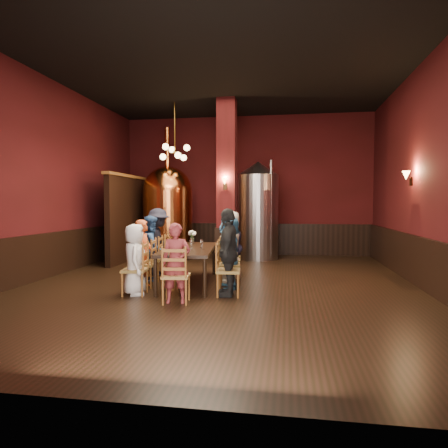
% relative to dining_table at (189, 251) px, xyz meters
% --- Properties ---
extents(room, '(10.00, 10.02, 4.50)m').
position_rel_dining_table_xyz_m(room, '(0.65, 0.14, 1.56)').
color(room, black).
rests_on(room, ground).
extents(wainscot_right, '(0.08, 9.90, 1.00)m').
position_rel_dining_table_xyz_m(wainscot_right, '(4.61, 0.14, -0.19)').
color(wainscot_right, black).
rests_on(wainscot_right, ground).
extents(wainscot_back, '(7.90, 0.08, 1.00)m').
position_rel_dining_table_xyz_m(wainscot_back, '(0.65, 5.10, -0.19)').
color(wainscot_back, black).
rests_on(wainscot_back, ground).
extents(wainscot_left, '(0.08, 9.90, 1.00)m').
position_rel_dining_table_xyz_m(wainscot_left, '(-3.31, 0.14, -0.19)').
color(wainscot_left, black).
rests_on(wainscot_left, ground).
extents(column, '(0.58, 0.58, 4.50)m').
position_rel_dining_table_xyz_m(column, '(0.35, 2.94, 1.56)').
color(column, '#490F12').
rests_on(column, ground).
extents(partition, '(0.22, 3.50, 2.40)m').
position_rel_dining_table_xyz_m(partition, '(-2.55, 3.34, 0.51)').
color(partition, black).
rests_on(partition, ground).
extents(pendant_cluster, '(0.90, 0.90, 1.70)m').
position_rel_dining_table_xyz_m(pendant_cluster, '(-1.15, 3.04, 2.41)').
color(pendant_cluster, '#A57226').
rests_on(pendant_cluster, room).
extents(sconce_wall, '(0.20, 0.20, 0.36)m').
position_rel_dining_table_xyz_m(sconce_wall, '(4.55, 0.94, 1.51)').
color(sconce_wall, black).
rests_on(sconce_wall, room).
extents(sconce_column, '(0.20, 0.20, 0.36)m').
position_rel_dining_table_xyz_m(sconce_column, '(0.35, 2.64, 1.51)').
color(sconce_column, black).
rests_on(sconce_column, column).
extents(dining_table, '(1.26, 2.50, 0.75)m').
position_rel_dining_table_xyz_m(dining_table, '(0.00, 0.00, 0.00)').
color(dining_table, black).
rests_on(dining_table, ground).
extents(chair_0, '(0.51, 0.51, 0.92)m').
position_rel_dining_table_xyz_m(chair_0, '(-0.73, -1.09, -0.23)').
color(chair_0, '#996427').
rests_on(chair_0, ground).
extents(person_0, '(0.61, 0.74, 1.29)m').
position_rel_dining_table_xyz_m(person_0, '(-0.73, -1.09, -0.04)').
color(person_0, white).
rests_on(person_0, ground).
extents(chair_1, '(0.51, 0.51, 0.92)m').
position_rel_dining_table_xyz_m(chair_1, '(-0.81, -0.42, -0.23)').
color(chair_1, '#996427').
rests_on(chair_1, ground).
extents(person_1, '(0.34, 0.50, 1.34)m').
position_rel_dining_table_xyz_m(person_1, '(-0.81, -0.42, -0.02)').
color(person_1, '#C14A21').
rests_on(person_1, ground).
extents(chair_2, '(0.51, 0.51, 0.92)m').
position_rel_dining_table_xyz_m(chair_2, '(-0.88, 0.23, -0.23)').
color(chair_2, '#996427').
rests_on(chair_2, ground).
extents(person_2, '(0.51, 0.75, 1.40)m').
position_rel_dining_table_xyz_m(person_2, '(-0.88, 0.23, 0.01)').
color(person_2, navy).
rests_on(person_2, ground).
extents(chair_3, '(0.51, 0.51, 0.92)m').
position_rel_dining_table_xyz_m(chair_3, '(-0.96, 0.90, -0.23)').
color(chair_3, '#996427').
rests_on(chair_3, ground).
extents(person_3, '(0.64, 1.04, 1.55)m').
position_rel_dining_table_xyz_m(person_3, '(-0.96, 0.90, 0.09)').
color(person_3, black).
rests_on(person_3, ground).
extents(chair_4, '(0.51, 0.51, 0.92)m').
position_rel_dining_table_xyz_m(chair_4, '(0.96, -0.90, -0.23)').
color(chair_4, '#996427').
rests_on(chair_4, ground).
extents(person_4, '(0.41, 0.93, 1.58)m').
position_rel_dining_table_xyz_m(person_4, '(0.96, -0.90, 0.10)').
color(person_4, black).
rests_on(person_4, ground).
extents(chair_5, '(0.51, 0.51, 0.92)m').
position_rel_dining_table_xyz_m(chair_5, '(0.88, -0.23, -0.23)').
color(chair_5, '#996427').
rests_on(chair_5, ground).
extents(person_5, '(0.73, 1.38, 1.42)m').
position_rel_dining_table_xyz_m(person_5, '(0.88, -0.23, 0.02)').
color(person_5, teal).
rests_on(person_5, ground).
extents(chair_6, '(0.51, 0.51, 0.92)m').
position_rel_dining_table_xyz_m(chair_6, '(0.81, 0.42, -0.23)').
color(chair_6, '#996427').
rests_on(chair_6, ground).
extents(person_6, '(0.67, 0.84, 1.51)m').
position_rel_dining_table_xyz_m(person_6, '(0.81, 0.42, 0.07)').
color(person_6, beige).
rests_on(person_6, ground).
extents(chair_7, '(0.51, 0.51, 0.92)m').
position_rel_dining_table_xyz_m(chair_7, '(0.73, 1.09, -0.23)').
color(chair_7, '#996427').
rests_on(chair_7, ground).
extents(person_7, '(0.35, 0.67, 1.37)m').
position_rel_dining_table_xyz_m(person_7, '(0.73, 1.09, -0.00)').
color(person_7, black).
rests_on(person_7, ground).
extents(chair_8, '(0.51, 0.51, 0.92)m').
position_rel_dining_table_xyz_m(chair_8, '(0.17, -1.54, -0.23)').
color(chair_8, '#996427').
rests_on(chair_8, ground).
extents(person_8, '(0.53, 0.39, 1.34)m').
position_rel_dining_table_xyz_m(person_8, '(0.17, -1.54, -0.02)').
color(person_8, maroon).
rests_on(person_8, ground).
extents(copper_kettle, '(1.95, 1.95, 3.92)m').
position_rel_dining_table_xyz_m(copper_kettle, '(-1.58, 3.70, 0.74)').
color(copper_kettle, black).
rests_on(copper_kettle, ground).
extents(steel_vessel, '(1.54, 1.54, 2.90)m').
position_rel_dining_table_xyz_m(steel_vessel, '(1.13, 3.96, 0.76)').
color(steel_vessel, '#B2B2B7').
rests_on(steel_vessel, ground).
extents(rose_vase, '(0.18, 0.18, 0.31)m').
position_rel_dining_table_xyz_m(rose_vase, '(-0.11, 0.78, 0.27)').
color(rose_vase, white).
rests_on(rose_vase, dining_table).
extents(wine_glass_0, '(0.07, 0.07, 0.17)m').
position_rel_dining_table_xyz_m(wine_glass_0, '(-0.29, 0.14, 0.15)').
color(wine_glass_0, white).
rests_on(wine_glass_0, dining_table).
extents(wine_glass_1, '(0.07, 0.07, 0.17)m').
position_rel_dining_table_xyz_m(wine_glass_1, '(0.33, -0.21, 0.15)').
color(wine_glass_1, white).
rests_on(wine_glass_1, dining_table).
extents(wine_glass_2, '(0.07, 0.07, 0.17)m').
position_rel_dining_table_xyz_m(wine_glass_2, '(-0.21, -0.73, 0.15)').
color(wine_glass_2, white).
rests_on(wine_glass_2, dining_table).
extents(wine_glass_3, '(0.07, 0.07, 0.17)m').
position_rel_dining_table_xyz_m(wine_glass_3, '(0.10, -0.21, 0.15)').
color(wine_glass_3, white).
rests_on(wine_glass_3, dining_table).
extents(wine_glass_4, '(0.07, 0.07, 0.17)m').
position_rel_dining_table_xyz_m(wine_glass_4, '(0.00, 0.23, 0.15)').
color(wine_glass_4, white).
rests_on(wine_glass_4, dining_table).
extents(wine_glass_5, '(0.07, 0.07, 0.17)m').
position_rel_dining_table_xyz_m(wine_glass_5, '(0.25, 0.06, 0.15)').
color(wine_glass_5, white).
rests_on(wine_glass_5, dining_table).
extents(wine_glass_6, '(0.07, 0.07, 0.17)m').
position_rel_dining_table_xyz_m(wine_glass_6, '(-0.05, -0.85, 0.15)').
color(wine_glass_6, white).
rests_on(wine_glass_6, dining_table).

